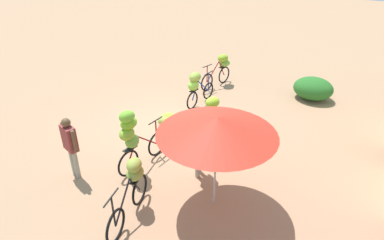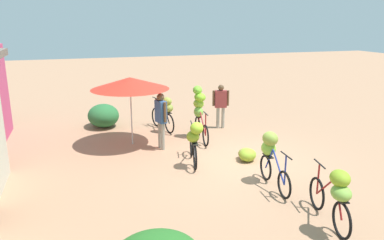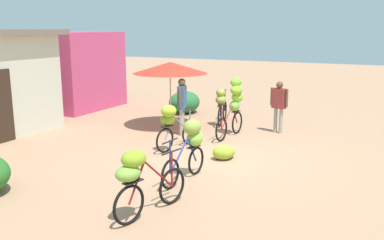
% 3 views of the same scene
% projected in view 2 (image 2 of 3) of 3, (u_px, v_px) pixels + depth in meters
% --- Properties ---
extents(ground_plane, '(60.00, 60.00, 0.00)m').
position_uv_depth(ground_plane, '(234.00, 160.00, 10.11)').
color(ground_plane, tan).
extents(hedge_bush_front_right, '(1.33, 1.09, 0.81)m').
position_uv_depth(hedge_bush_front_right, '(103.00, 116.00, 13.21)').
color(hedge_bush_front_right, '#2A6C37').
rests_on(hedge_bush_front_right, ground).
extents(market_umbrella, '(2.31, 2.31, 2.06)m').
position_uv_depth(market_umbrella, '(130.00, 83.00, 10.95)').
color(market_umbrella, beige).
rests_on(market_umbrella, ground).
extents(bicycle_leftmost, '(1.67, 0.58, 1.19)m').
position_uv_depth(bicycle_leftmost, '(336.00, 193.00, 6.59)').
color(bicycle_leftmost, black).
rests_on(bicycle_leftmost, ground).
extents(bicycle_near_pile, '(1.58, 0.40, 1.24)m').
position_uv_depth(bicycle_near_pile, '(271.00, 153.00, 8.48)').
color(bicycle_near_pile, black).
rests_on(bicycle_near_pile, ground).
extents(bicycle_center_loaded, '(1.62, 0.51, 1.21)m').
position_uv_depth(bicycle_center_loaded, '(194.00, 139.00, 9.57)').
color(bicycle_center_loaded, black).
rests_on(bicycle_center_loaded, ground).
extents(bicycle_by_shop, '(1.68, 0.44, 1.69)m').
position_uv_depth(bicycle_by_shop, '(199.00, 108.00, 11.76)').
color(bicycle_by_shop, black).
rests_on(bicycle_by_shop, ground).
extents(bicycle_rightmost, '(1.66, 0.54, 1.21)m').
position_uv_depth(bicycle_rightmost, '(165.00, 111.00, 12.59)').
color(bicycle_rightmost, black).
rests_on(bicycle_rightmost, ground).
extents(banana_pile_on_ground, '(0.67, 0.66, 0.34)m').
position_uv_depth(banana_pile_on_ground, '(247.00, 154.00, 10.08)').
color(banana_pile_on_ground, '#969B3C').
rests_on(banana_pile_on_ground, ground).
extents(person_vendor, '(0.30, 0.56, 1.55)m').
position_uv_depth(person_vendor, '(221.00, 102.00, 12.89)').
color(person_vendor, gray).
rests_on(person_vendor, ground).
extents(person_bystander, '(0.56, 0.30, 1.67)m').
position_uv_depth(person_bystander, '(161.00, 115.00, 10.77)').
color(person_bystander, gray).
rests_on(person_bystander, ground).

